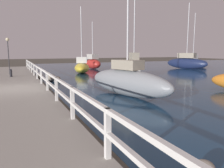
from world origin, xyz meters
name	(u,v)px	position (x,y,z in m)	size (l,w,h in m)	color
ground_plane	(12,96)	(0.00, 0.00, 0.00)	(120.00, 120.00, 0.00)	#4C473D
dock_walkway	(12,92)	(0.00, 0.00, 0.18)	(3.39, 36.00, 0.35)	#9E998E
railing	(44,75)	(1.59, 0.00, 0.97)	(0.10, 32.50, 0.91)	white
boulder_far_strip	(40,76)	(2.11, 6.84, 0.20)	(0.53, 0.47, 0.39)	gray
boulder_downstream	(49,77)	(2.70, 5.82, 0.19)	(0.52, 0.47, 0.39)	slate
boulder_upstream	(51,78)	(2.68, 4.68, 0.27)	(0.73, 0.66, 0.55)	gray
boulder_water_edge	(57,79)	(3.13, 4.64, 0.18)	(0.49, 0.44, 0.37)	slate
mooring_bollard	(11,73)	(-0.06, 5.85, 0.65)	(0.18, 0.18, 0.59)	black
dock_lamp	(8,46)	(-0.19, 8.51, 2.67)	(0.28, 0.28, 3.03)	#2D2D33
sailboat_navy	(186,62)	(20.57, 9.79, 0.85)	(2.85, 5.63, 8.24)	#192347
sailboat_red	(93,63)	(9.56, 14.89, 0.78)	(1.97, 3.43, 5.97)	red
sailboat_yellow	(82,67)	(6.71, 10.16, 0.64)	(2.85, 4.63, 6.74)	gold
sailboat_gray	(127,81)	(5.35, -2.44, 0.76)	(2.47, 5.76, 8.29)	gray
sailboat_blue	(193,62)	(25.72, 13.93, 0.68)	(1.75, 5.17, 8.02)	#2D4C9E
sailboat_white	(134,67)	(10.07, 5.11, 0.87)	(1.87, 3.98, 7.34)	white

